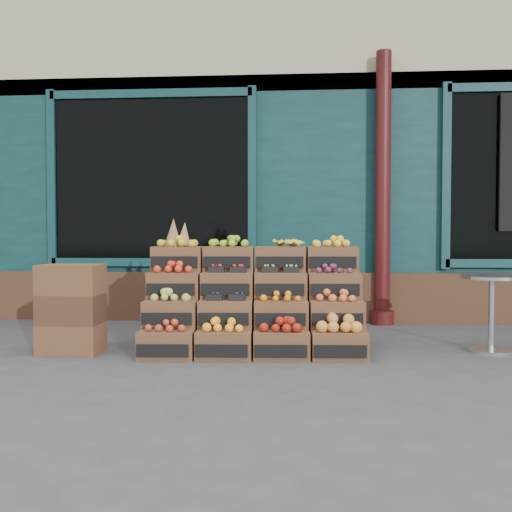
{
  "coord_description": "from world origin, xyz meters",
  "views": [
    {
      "loc": [
        0.19,
        -4.76,
        1.04
      ],
      "look_at": [
        -0.2,
        0.7,
        0.85
      ],
      "focal_mm": 40.0,
      "sensor_mm": 36.0,
      "label": 1
    }
  ],
  "objects": [
    {
      "name": "bistro_table",
      "position": [
        1.94,
        0.48,
        0.43
      ],
      "size": [
        0.55,
        0.55,
        0.69
      ],
      "rotation": [
        0.0,
        0.0,
        -0.23
      ],
      "color": "#B7BBBE",
      "rests_on": "ground"
    },
    {
      "name": "ground",
      "position": [
        0.0,
        0.0,
        0.0
      ],
      "size": [
        60.0,
        60.0,
        0.0
      ],
      "primitive_type": "plane",
      "color": "#3A3A3C",
      "rests_on": "ground"
    },
    {
      "name": "shop_facade",
      "position": [
        0.0,
        5.11,
        2.4
      ],
      "size": [
        12.0,
        6.24,
        4.8
      ],
      "color": "#0F3334",
      "rests_on": "ground"
    },
    {
      "name": "spare_crates",
      "position": [
        -1.81,
        0.15,
        0.39
      ],
      "size": [
        0.53,
        0.37,
        0.79
      ],
      "rotation": [
        0.0,
        0.0,
        -0.0
      ],
      "color": "brown",
      "rests_on": "ground"
    },
    {
      "name": "shopkeeper",
      "position": [
        -1.61,
        2.69,
        0.91
      ],
      "size": [
        0.77,
        0.63,
        1.82
      ],
      "primitive_type": "imported",
      "rotation": [
        0.0,
        0.0,
        3.49
      ],
      "color": "#14481F",
      "rests_on": "ground"
    },
    {
      "name": "crate_display",
      "position": [
        -0.21,
        0.45,
        0.37
      ],
      "size": [
        1.98,
        1.03,
        1.21
      ],
      "rotation": [
        0.0,
        0.0,
        0.05
      ],
      "color": "brown",
      "rests_on": "ground"
    }
  ]
}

